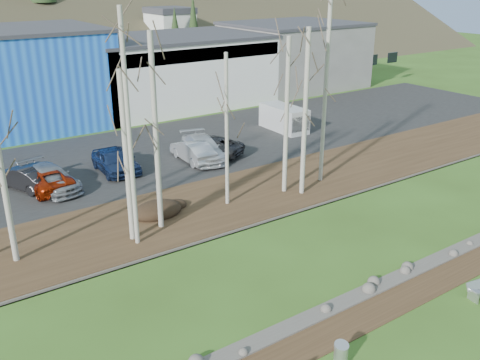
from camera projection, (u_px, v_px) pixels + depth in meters
ground at (397, 348)px, 19.07m from camera, size 200.00×200.00×0.00m
dirt_strip at (354, 319)px, 20.67m from camera, size 80.00×1.80×0.03m
near_bank_rocks at (336, 307)px, 21.44m from camera, size 80.00×0.80×0.50m
river at (273, 265)px, 24.58m from camera, size 80.00×8.00×0.90m
far_bank_rocks at (224, 232)px, 27.71m from camera, size 80.00×0.80×0.46m
far_bank at (193, 210)px, 30.13m from camera, size 80.00×7.00×0.15m
parking_lot at (118, 160)px, 38.16m from camera, size 80.00×14.00×0.14m
building_white at (172, 70)px, 54.05m from camera, size 18.36×12.24×6.80m
building_grey at (293, 55)px, 62.53m from camera, size 14.28×12.24×7.30m
litter_bin at (341, 356)px, 18.09m from camera, size 0.61×0.61×0.83m
dirt_mound at (157, 210)px, 29.27m from camera, size 2.79×1.97×0.55m
birch_0 at (0, 164)px, 22.99m from camera, size 0.27×0.27×9.43m
birch_2 at (127, 159)px, 25.21m from camera, size 0.29×0.29×8.40m
birch_3 at (129, 133)px, 24.28m from camera, size 0.22×0.22×11.14m
birch_4 at (156, 135)px, 26.20m from camera, size 0.27×0.27×9.95m
birch_5 at (227, 132)px, 29.26m from camera, size 0.21×0.21×8.55m
birch_6 at (305, 114)px, 30.54m from camera, size 0.28×0.28×9.69m
birch_7 at (286, 117)px, 30.89m from camera, size 0.27×0.27×9.18m
birch_8 at (326, 88)px, 32.14m from camera, size 0.25×0.25×11.81m
car_1 at (26, 177)px, 32.68m from camera, size 3.11×4.66×1.45m
car_2 at (45, 178)px, 32.63m from camera, size 2.62×5.05×1.36m
car_3 at (50, 178)px, 32.50m from camera, size 3.07×5.43×1.49m
car_4 at (119, 160)px, 35.65m from camera, size 2.02×4.52×1.51m
car_5 at (193, 151)px, 37.50m from camera, size 1.80×4.58×1.48m
car_6 at (209, 146)px, 38.73m from camera, size 4.45×5.53×1.40m
car_7 at (203, 148)px, 37.92m from camera, size 3.37×5.78×1.57m
car_8 at (112, 161)px, 35.37m from camera, size 2.02×4.52×1.51m
van_white at (285, 119)px, 44.79m from camera, size 2.11×4.69×2.02m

